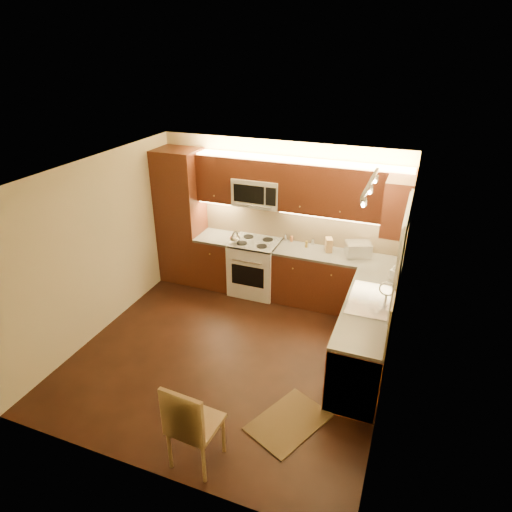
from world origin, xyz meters
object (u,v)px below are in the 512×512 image
at_px(soap_bottle, 394,272).
at_px(dining_chair, 196,422).
at_px(sink, 371,295).
at_px(stove, 255,267).
at_px(microwave, 258,192).
at_px(kettle, 235,237).
at_px(knife_block, 329,245).
at_px(toaster_oven, 358,249).

relative_size(soap_bottle, dining_chair, 0.19).
xyz_separation_m(sink, soap_bottle, (0.21, 0.69, 0.02)).
bearing_deg(stove, dining_chair, -78.62).
distance_m(stove, sink, 2.35).
xyz_separation_m(microwave, sink, (2.00, -1.26, -0.74)).
bearing_deg(dining_chair, microwave, 104.80).
xyz_separation_m(soap_bottle, dining_chair, (-1.53, -2.93, -0.49)).
bearing_deg(soap_bottle, kettle, -167.50).
height_order(kettle, knife_block, kettle).
relative_size(stove, sink, 1.07).
bearing_deg(dining_chair, knife_block, 85.58).
relative_size(toaster_oven, dining_chair, 0.36).
distance_m(kettle, dining_chair, 3.37).
xyz_separation_m(toaster_oven, dining_chair, (-0.96, -3.46, -0.50)).
bearing_deg(microwave, knife_block, -1.17).
bearing_deg(microwave, kettle, -132.86).
bearing_deg(stove, toaster_oven, 3.60).
bearing_deg(knife_block, dining_chair, -119.62).
height_order(soap_bottle, dining_chair, soap_bottle).
height_order(microwave, soap_bottle, microwave).
relative_size(sink, kettle, 4.27).
bearing_deg(dining_chair, sink, 63.24).
height_order(stove, sink, sink).
bearing_deg(kettle, toaster_oven, 27.54).
relative_size(kettle, dining_chair, 0.20).
relative_size(microwave, dining_chair, 0.74).
distance_m(kettle, soap_bottle, 2.50).
relative_size(stove, kettle, 4.57).
bearing_deg(stove, microwave, 90.00).
bearing_deg(kettle, dining_chair, -53.81).
xyz_separation_m(microwave, dining_chair, (0.68, -3.50, -1.21)).
bearing_deg(knife_block, sink, -77.84).
bearing_deg(sink, knife_block, 123.50).
relative_size(sink, dining_chair, 0.84).
bearing_deg(knife_block, microwave, 157.49).
distance_m(microwave, sink, 2.48).
distance_m(sink, knife_block, 1.48).
height_order(microwave, sink, microwave).
height_order(kettle, toaster_oven, kettle).
height_order(stove, microwave, microwave).
xyz_separation_m(kettle, toaster_oven, (1.91, 0.27, -0.01)).
relative_size(stove, knife_block, 4.27).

